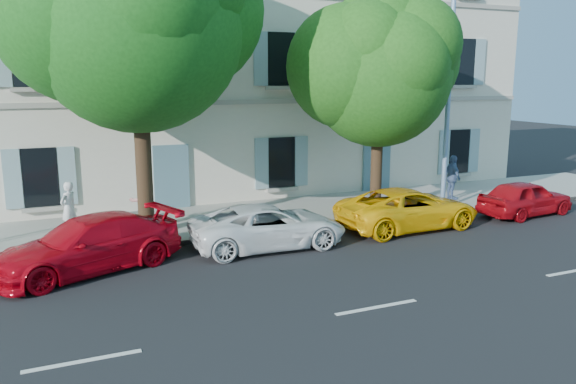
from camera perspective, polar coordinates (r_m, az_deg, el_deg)
name	(u,v)px	position (r m, az deg, el deg)	size (l,w,h in m)	color
ground	(300,255)	(15.85, 1.26, -6.43)	(90.00, 90.00, 0.00)	black
sidewalk	(248,217)	(19.81, -4.08, -2.58)	(36.00, 4.50, 0.15)	#A09E96
kerb	(271,232)	(17.84, -1.78, -4.12)	(36.00, 0.16, 0.16)	#9E998E
building	(201,51)	(24.76, -8.79, 13.94)	(28.00, 7.00, 12.00)	beige
car_red_coupe	(88,245)	(15.27, -19.64, -5.06)	(1.96, 4.82, 1.40)	#BB0514
car_white_coupe	(269,226)	(16.41, -1.98, -3.49)	(2.11, 4.57, 1.27)	white
car_yellow_supercar	(408,208)	(18.88, 12.12, -1.65)	(2.23, 4.83, 1.34)	#FFBB0A
car_red_hatchback	(525,198)	(21.97, 22.97, -0.55)	(1.52, 3.78, 1.29)	#B00A13
tree_left	(137,25)	(17.37, -15.13, 16.05)	(6.24, 6.24, 9.67)	#3A2819
tree_right	(379,75)	(19.66, 9.26, 11.62)	(4.88, 4.88, 7.52)	#3A2819
street_lamp	(453,74)	(20.92, 16.40, 11.45)	(0.47, 1.85, 8.62)	#7293BF
pedestrian_a	(69,208)	(18.41, -21.38, -1.55)	(0.60, 0.39, 1.65)	silver
pedestrian_b	(143,201)	(18.54, -14.53, -0.90)	(0.84, 0.66, 1.74)	#B77675
pedestrian_c	(452,177)	(23.10, 16.36, 1.43)	(1.04, 0.43, 1.77)	slate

